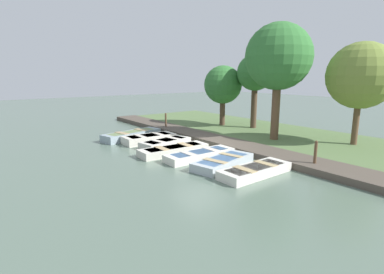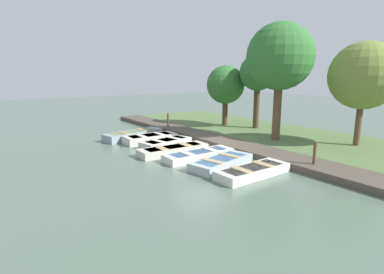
{
  "view_description": "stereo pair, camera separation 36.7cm",
  "coord_description": "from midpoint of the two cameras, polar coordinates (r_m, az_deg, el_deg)",
  "views": [
    {
      "loc": [
        8.81,
        10.91,
        3.52
      ],
      "look_at": [
        0.4,
        -0.15,
        0.65
      ],
      "focal_mm": 28.0,
      "sensor_mm": 36.0,
      "label": 1
    },
    {
      "loc": [
        8.51,
        11.13,
        3.52
      ],
      "look_at": [
        0.4,
        -0.15,
        0.65
      ],
      "focal_mm": 28.0,
      "sensor_mm": 36.0,
      "label": 2
    }
  ],
  "objects": [
    {
      "name": "ground_plane",
      "position": [
        14.45,
        2.37,
        -2.43
      ],
      "size": [
        80.0,
        80.0,
        0.0
      ],
      "primitive_type": "plane",
      "color": "#566B5B"
    },
    {
      "name": "shore_bank",
      "position": [
        17.89,
        15.09,
        0.19
      ],
      "size": [
        8.0,
        24.0,
        0.17
      ],
      "color": "#567042",
      "rests_on": "ground_plane"
    },
    {
      "name": "dock_walkway",
      "position": [
        15.43,
        7.04,
        -1.1
      ],
      "size": [
        1.59,
        23.44,
        0.27
      ],
      "color": "#51473D",
      "rests_on": "ground_plane"
    },
    {
      "name": "rowboat_0",
      "position": [
        17.27,
        -10.49,
        0.45
      ],
      "size": [
        3.65,
        1.74,
        0.44
      ],
      "rotation": [
        0.0,
        0.0,
        0.22
      ],
      "color": "#8C9EA8",
      "rests_on": "ground_plane"
    },
    {
      "name": "rowboat_1",
      "position": [
        16.17,
        -7.32,
        -0.23
      ],
      "size": [
        2.82,
        1.22,
        0.42
      ],
      "rotation": [
        0.0,
        0.0,
        -0.03
      ],
      "color": "beige",
      "rests_on": "ground_plane"
    },
    {
      "name": "rowboat_2",
      "position": [
        15.17,
        -4.28,
        -1.08
      ],
      "size": [
        2.81,
        1.44,
        0.36
      ],
      "rotation": [
        0.0,
        0.0,
        0.16
      ],
      "color": "beige",
      "rests_on": "ground_plane"
    },
    {
      "name": "rowboat_3",
      "position": [
        13.72,
        -2.78,
        -2.45
      ],
      "size": [
        3.33,
        1.08,
        0.36
      ],
      "rotation": [
        0.0,
        0.0,
        -0.03
      ],
      "color": "beige",
      "rests_on": "ground_plane"
    },
    {
      "name": "rowboat_4",
      "position": [
        12.86,
        2.17,
        -3.43
      ],
      "size": [
        3.23,
        1.01,
        0.35
      ],
      "rotation": [
        0.0,
        0.0,
        -0.02
      ],
      "color": "silver",
      "rests_on": "ground_plane"
    },
    {
      "name": "rowboat_5",
      "position": [
        11.86,
        6.54,
        -4.78
      ],
      "size": [
        3.03,
        1.68,
        0.35
      ],
      "rotation": [
        0.0,
        0.0,
        0.22
      ],
      "color": "#B2BCC1",
      "rests_on": "ground_plane"
    },
    {
      "name": "rowboat_6",
      "position": [
        10.98,
        12.45,
        -6.36
      ],
      "size": [
        2.96,
        1.04,
        0.35
      ],
      "rotation": [
        0.0,
        0.0,
        0.01
      ],
      "color": "silver",
      "rests_on": "ground_plane"
    },
    {
      "name": "mooring_post_near",
      "position": [
        19.5,
        -4.05,
        2.96
      ],
      "size": [
        0.11,
        0.11,
        1.14
      ],
      "color": "brown",
      "rests_on": "ground_plane"
    },
    {
      "name": "mooring_post_far",
      "position": [
        12.1,
        23.08,
        -3.37
      ],
      "size": [
        0.11,
        0.11,
        1.14
      ],
      "color": "brown",
      "rests_on": "ground_plane"
    },
    {
      "name": "park_tree_far_left",
      "position": [
        20.47,
        6.93,
        9.78
      ],
      "size": [
        2.54,
        2.54,
        4.18
      ],
      "color": "#4C3828",
      "rests_on": "ground_plane"
    },
    {
      "name": "park_tree_left",
      "position": [
        19.63,
        12.97,
        11.69
      ],
      "size": [
        2.3,
        2.3,
        4.85
      ],
      "color": "#4C3828",
      "rests_on": "ground_plane"
    },
    {
      "name": "park_tree_center",
      "position": [
        16.26,
        17.07,
        14.31
      ],
      "size": [
        3.39,
        3.39,
        6.15
      ],
      "color": "brown",
      "rests_on": "ground_plane"
    },
    {
      "name": "park_tree_right",
      "position": [
        16.42,
        30.47,
        10.0
      ],
      "size": [
        3.15,
        3.15,
        5.08
      ],
      "color": "brown",
      "rests_on": "ground_plane"
    }
  ]
}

